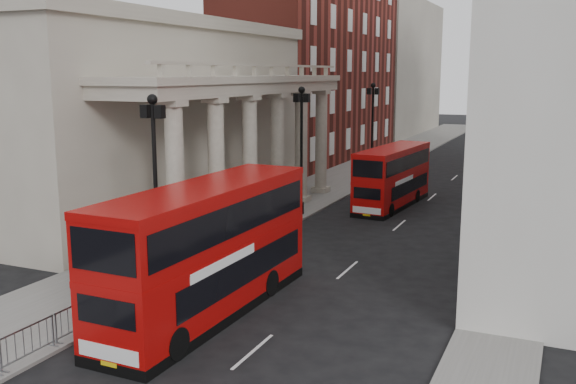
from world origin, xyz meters
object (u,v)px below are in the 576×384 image
object	(u,v)px
bus_near	(208,247)
pedestrian_a	(251,209)
pedestrian_c	(276,190)
bus_far	(393,176)
traffic_light	(129,231)
lamp_post_mid	(301,142)
lamp_post_south	(155,178)
monument_column	(515,30)
lamp_post_north	(372,124)
pedestrian_b	(241,201)

from	to	relation	value
bus_near	pedestrian_a	world-z (taller)	bus_near
bus_near	pedestrian_c	size ratio (longest dim) A/B	6.78
bus_far	bus_near	bearing A→B (deg)	-88.37
traffic_light	lamp_post_mid	bearing A→B (deg)	90.32
lamp_post_south	pedestrian_a	size ratio (longest dim) A/B	5.22
bus_near	pedestrian_a	xyz separation A→B (m)	(-5.51, 14.32, -1.74)
bus_near	pedestrian_c	world-z (taller)	bus_near
lamp_post_south	pedestrian_a	bearing A→B (deg)	99.38
pedestrian_a	pedestrian_c	world-z (taller)	pedestrian_c
monument_column	lamp_post_south	xyz separation A→B (m)	(-6.60, -88.00, -11.07)
traffic_light	pedestrian_c	world-z (taller)	traffic_light
lamp_post_north	traffic_light	xyz separation A→B (m)	(0.10, -34.02, -1.80)
lamp_post_north	bus_near	distance (m)	33.72
traffic_light	pedestrian_a	bearing A→B (deg)	98.50
lamp_post_north	pedestrian_c	world-z (taller)	lamp_post_north
monument_column	pedestrian_a	distance (m)	77.15
lamp_post_mid	pedestrian_b	world-z (taller)	lamp_post_mid
lamp_post_north	pedestrian_a	world-z (taller)	lamp_post_north
monument_column	pedestrian_b	xyz separation A→B (m)	(-10.24, -73.65, -14.95)
monument_column	pedestrian_c	distance (m)	71.32
lamp_post_north	pedestrian_b	xyz separation A→B (m)	(-3.64, -17.65, -3.88)
lamp_post_mid	pedestrian_a	bearing A→B (deg)	-123.88
traffic_light	pedestrian_b	distance (m)	16.92
monument_column	lamp_post_north	distance (m)	57.46
bus_far	pedestrian_c	bearing A→B (deg)	-157.45
lamp_post_mid	bus_near	distance (m)	17.94
traffic_light	pedestrian_b	xyz separation A→B (m)	(-3.74, 16.37, -2.08)
monument_column	traffic_light	distance (m)	91.17
lamp_post_south	lamp_post_mid	world-z (taller)	same
bus_far	pedestrian_a	size ratio (longest dim) A/B	6.18
pedestrian_b	lamp_post_south	bearing A→B (deg)	104.89
monument_column	bus_near	xyz separation A→B (m)	(-3.21, -89.48, -13.32)
lamp_post_south	pedestrian_a	xyz separation A→B (m)	(-2.12, 12.84, -3.99)
monument_column	pedestrian_a	size ratio (longest dim) A/B	33.99
pedestrian_a	traffic_light	bearing A→B (deg)	-115.67
lamp_post_south	bus_far	distance (m)	22.16
monument_column	lamp_post_south	world-z (taller)	monument_column
lamp_post_mid	lamp_post_north	size ratio (longest dim) A/B	1.00
lamp_post_south	lamp_post_north	distance (m)	32.00
bus_far	pedestrian_b	bearing A→B (deg)	-134.51
lamp_post_mid	pedestrian_a	size ratio (longest dim) A/B	5.22
lamp_post_north	bus_far	distance (m)	11.82
pedestrian_c	bus_far	bearing A→B (deg)	46.24
traffic_light	bus_far	distance (m)	23.97
pedestrian_b	monument_column	bearing A→B (deg)	-97.26
bus_far	pedestrian_c	size ratio (longest dim) A/B	5.64
pedestrian_a	pedestrian_b	distance (m)	2.14
monument_column	lamp_post_south	size ratio (longest dim) A/B	6.51
monument_column	bus_far	size ratio (longest dim) A/B	5.50
bus_near	lamp_post_south	bearing A→B (deg)	157.68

